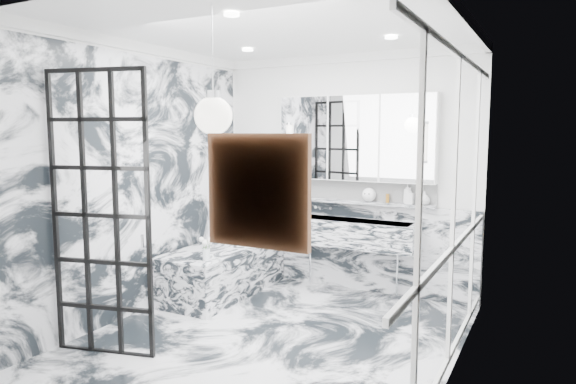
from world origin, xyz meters
The scene contains 25 objects.
floor centered at (0.00, 0.00, 0.00)m, with size 3.60×3.60×0.00m, color white.
ceiling centered at (0.00, 0.00, 2.80)m, with size 3.60×3.60×0.00m, color white.
wall_back centered at (0.00, 1.80, 1.40)m, with size 3.60×3.60×0.00m, color white.
wall_front centered at (0.00, -1.80, 1.40)m, with size 3.60×3.60×0.00m, color white.
wall_left centered at (-1.60, 0.00, 1.40)m, with size 3.60×3.60×0.00m, color white.
wall_right centered at (1.60, 0.00, 1.40)m, with size 3.60×3.60×0.00m, color white.
marble_clad_back centered at (0.00, 1.78, 0.53)m, with size 3.18×0.05×1.05m, color white.
marble_clad_left centered at (-1.59, 0.00, 1.34)m, with size 0.02×3.56×2.68m, color white.
panel_molding centered at (1.58, 0.00, 1.30)m, with size 0.03×3.40×2.30m, color white.
soap_bottle_a centered at (0.78, 1.71, 1.20)m, with size 0.09×0.09×0.22m, color #8C5919.
soap_bottle_b centered at (0.82, 1.71, 1.18)m, with size 0.08×0.08×0.18m, color #4C4C51.
soap_bottle_c centered at (0.98, 1.71, 1.17)m, with size 0.12×0.12×0.15m, color silver.
face_pot centered at (0.34, 1.71, 1.17)m, with size 0.16×0.16×0.16m, color white.
amber_bottle centered at (0.56, 1.71, 1.14)m, with size 0.04×0.04×0.10m, color #8C5919.
flower_vase centered at (-0.97, 0.32, 0.61)m, with size 0.08×0.08×0.12m, color silver.
crittall_door centered at (-1.11, -0.94, 1.20)m, with size 0.88×0.04×2.39m, color black, non-canonical shape.
artwork centered at (0.92, -1.76, 1.60)m, with size 0.48×0.05×0.48m, color orange.
pendant_light centered at (0.15, -1.07, 2.00)m, with size 0.26×0.26×0.26m, color white.
trough_sink centered at (0.15, 1.55, 0.73)m, with size 1.60×0.45×0.30m, color silver.
ledge centered at (0.15, 1.72, 1.07)m, with size 1.90×0.14×0.04m, color silver.
subway_tile centered at (0.15, 1.78, 1.21)m, with size 1.90×0.03×0.23m, color white.
mirror_cabinet centered at (0.15, 1.73, 1.82)m, with size 1.90×0.16×1.00m, color white.
sconce_left centered at (-0.67, 1.63, 1.78)m, with size 0.07×0.07×0.40m, color white.
sconce_right centered at (0.97, 1.63, 1.78)m, with size 0.07×0.07×0.40m, color white.
bathtub centered at (-1.18, 0.90, 0.28)m, with size 0.75×1.65×0.55m, color silver.
Camera 1 is at (2.25, -3.97, 1.90)m, focal length 32.00 mm.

